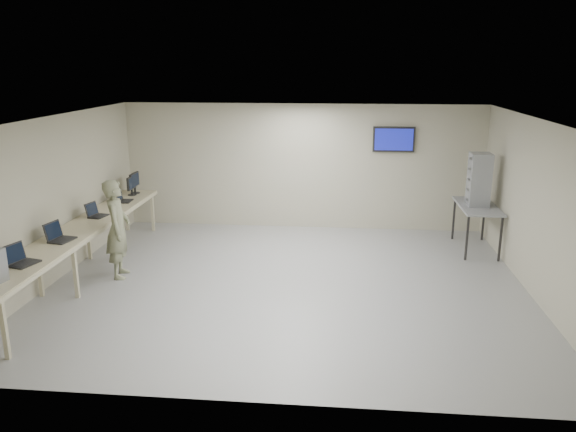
# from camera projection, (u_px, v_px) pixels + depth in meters

# --- Properties ---
(room) EXTENTS (8.01, 7.01, 2.81)m
(room) POSITION_uv_depth(u_px,v_px,m) (289.00, 203.00, 9.28)
(room) COLOR #969696
(room) RESTS_ON ground
(workbench) EXTENTS (0.76, 6.00, 0.90)m
(workbench) POSITION_uv_depth(u_px,v_px,m) (81.00, 232.00, 9.72)
(workbench) COLOR tan
(workbench) RESTS_ON ground
(laptop_0) EXTENTS (0.41, 0.45, 0.30)m
(laptop_0) POSITION_uv_depth(u_px,v_px,m) (20.00, 259.00, 7.92)
(laptop_0) COLOR black
(laptop_0) RESTS_ON workbench
(laptop_1) EXTENTS (0.39, 0.44, 0.31)m
(laptop_1) POSITION_uv_depth(u_px,v_px,m) (58.00, 236.00, 8.97)
(laptop_1) COLOR black
(laptop_1) RESTS_ON workbench
(laptop_2) EXTENTS (0.35, 0.39, 0.27)m
(laptop_2) POSITION_uv_depth(u_px,v_px,m) (95.00, 213.00, 10.38)
(laptop_2) COLOR black
(laptop_2) RESTS_ON workbench
(laptop_3) EXTENTS (0.30, 0.36, 0.27)m
(laptop_3) POSITION_uv_depth(u_px,v_px,m) (122.00, 198.00, 11.51)
(laptop_3) COLOR black
(laptop_3) RESTS_ON workbench
(monitor_near) EXTENTS (0.18, 0.41, 0.41)m
(monitor_near) POSITION_uv_depth(u_px,v_px,m) (131.00, 184.00, 12.02)
(monitor_near) COLOR black
(monitor_near) RESTS_ON workbench
(monitor_far) EXTENTS (0.20, 0.46, 0.45)m
(monitor_far) POSITION_uv_depth(u_px,v_px,m) (134.00, 181.00, 12.20)
(monitor_far) COLOR black
(monitor_far) RESTS_ON workbench
(soldier) EXTENTS (0.53, 0.70, 1.74)m
(soldier) POSITION_uv_depth(u_px,v_px,m) (118.00, 229.00, 9.73)
(soldier) COLOR gray
(soldier) RESTS_ON ground
(side_table) EXTENTS (0.72, 1.54, 0.92)m
(side_table) POSITION_uv_depth(u_px,v_px,m) (478.00, 209.00, 11.15)
(side_table) COLOR gray
(side_table) RESTS_ON ground
(storage_bins) EXTENTS (0.39, 0.44, 1.04)m
(storage_bins) POSITION_uv_depth(u_px,v_px,m) (479.00, 180.00, 11.00)
(storage_bins) COLOR #A0A4AB
(storage_bins) RESTS_ON side_table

